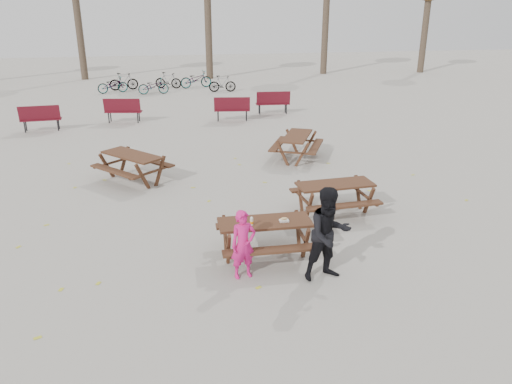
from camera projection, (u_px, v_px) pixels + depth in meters
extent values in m
plane|color=gray|center=(265.00, 257.00, 9.93)|extent=(80.00, 80.00, 0.00)
cube|color=#341C13|center=(265.00, 222.00, 9.66)|extent=(1.80, 0.70, 0.05)
cube|color=#341C13|center=(271.00, 250.00, 9.22)|extent=(1.80, 0.25, 0.05)
cube|color=#341C13|center=(259.00, 224.00, 10.32)|extent=(1.80, 0.25, 0.05)
cylinder|color=#341C13|center=(229.00, 250.00, 9.40)|extent=(0.08, 0.08, 0.73)
cylinder|color=#341C13|center=(225.00, 236.00, 9.96)|extent=(0.08, 0.08, 0.73)
cylinder|color=#341C13|center=(306.00, 244.00, 9.64)|extent=(0.08, 0.08, 0.73)
cylinder|color=#341C13|center=(298.00, 231.00, 10.19)|extent=(0.08, 0.08, 0.73)
cube|color=silver|center=(284.00, 221.00, 9.63)|extent=(0.18, 0.11, 0.03)
ellipsoid|color=tan|center=(284.00, 219.00, 9.62)|extent=(0.14, 0.06, 0.05)
cylinder|color=silver|center=(252.00, 222.00, 9.45)|extent=(0.06, 0.06, 0.15)
cylinder|color=orange|center=(252.00, 222.00, 9.46)|extent=(0.07, 0.07, 0.05)
cylinder|color=white|center=(252.00, 217.00, 9.42)|extent=(0.03, 0.03, 0.02)
imported|color=#D71A74|center=(243.00, 245.00, 8.99)|extent=(0.53, 0.41, 1.31)
imported|color=black|center=(329.00, 234.00, 8.87)|extent=(0.96, 0.81, 1.76)
imported|color=black|center=(113.00, 85.00, 27.38)|extent=(1.74, 1.07, 0.86)
imported|color=black|center=(124.00, 81.00, 28.23)|extent=(1.66, 0.75, 0.96)
imported|color=black|center=(153.00, 86.00, 27.04)|extent=(1.66, 0.69, 0.85)
imported|color=black|center=(168.00, 80.00, 28.78)|extent=(1.58, 0.83, 0.91)
imported|color=black|center=(196.00, 79.00, 28.99)|extent=(1.96, 1.07, 0.97)
imported|color=black|center=(222.00, 84.00, 27.69)|extent=(1.52, 0.54, 0.90)
cylinder|color=#382B21|center=(79.00, 28.00, 31.14)|extent=(0.44, 0.44, 6.30)
cylinder|color=#382B21|center=(208.00, 31.00, 31.55)|extent=(0.44, 0.44, 5.95)
cylinder|color=#382B21|center=(326.00, 23.00, 33.62)|extent=(0.44, 0.44, 6.65)
cylinder|color=#382B21|center=(424.00, 34.00, 34.52)|extent=(0.44, 0.44, 5.25)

